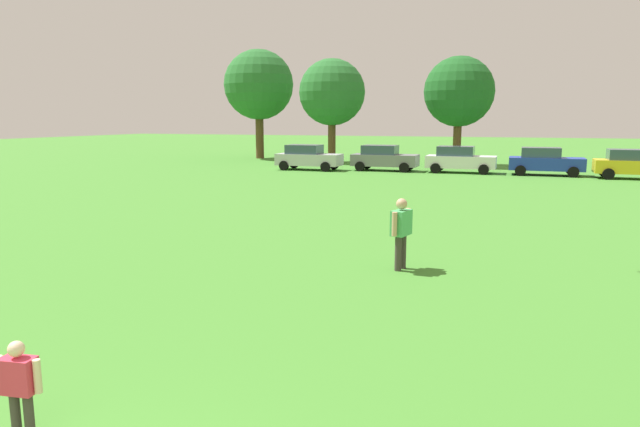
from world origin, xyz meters
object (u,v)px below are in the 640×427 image
Objects in this scene: child_kite_flyer at (19,382)px; tree_center at (332,93)px; parked_car_yellow_4 at (634,164)px; adult_bystander at (401,228)px; parked_car_white_2 at (460,159)px; parked_car_silver_0 at (308,157)px; parked_car_blue_3 at (545,161)px; parked_car_gray_1 at (384,158)px; tree_far_left at (259,85)px; tree_far_right at (459,92)px.

tree_center is at bearing 95.80° from child_kite_flyer.
adult_bystander is at bearing -109.73° from parked_car_yellow_4.
tree_center is at bearing 151.25° from parked_car_white_2.
parked_car_silver_0 reaches higher than adult_bystander.
adult_bystander is at bearing -99.01° from parked_car_blue_3.
parked_car_gray_1 is 1.00× the size of parked_car_blue_3.
child_kite_flyer is 32.78m from parked_car_white_2.
tree_far_right is (17.01, -2.32, -0.94)m from tree_far_left.
tree_far_right reaches higher than parked_car_gray_1.
parked_car_silver_0 is at bearing -174.88° from parked_car_blue_3.
parked_car_silver_0 is at bearing -167.33° from parked_car_gray_1.
parked_car_silver_0 is at bearing -172.58° from parked_car_white_2.
parked_car_blue_3 is (9.94, 0.22, 0.00)m from parked_car_gray_1.
child_kite_flyer is at bearing -1.16° from adult_bystander.
tree_far_left is (-16.57, 40.85, 5.58)m from child_kite_flyer.
child_kite_flyer is at bearing -108.85° from parked_car_yellow_4.
adult_bystander is 32.71m from tree_center.
parked_car_gray_1 and parked_car_white_2 have the same top height.
parked_car_gray_1 is at bearing -124.48° from tree_far_right.
tree_far_right is at bearing 135.65° from parked_car_blue_3.
parked_car_blue_3 is at bearing -173.95° from adult_bystander.
adult_bystander is 0.38× the size of parked_car_yellow_4.
tree_far_right reaches higher than parked_car_blue_3.
parked_car_white_2 is at bearing -82.14° from tree_far_right.
adult_bystander is at bearing -64.74° from parked_car_silver_0.
adult_bystander is (2.39, 8.22, 0.31)m from child_kite_flyer.
parked_car_white_2 is at bearing 1.98° from parked_car_gray_1.
parked_car_yellow_4 is (9.75, -0.59, 0.00)m from parked_car_white_2.
parked_car_white_2 is 12.75m from tree_center.
child_kite_flyer is 33.99m from parked_car_yellow_4.
parked_car_blue_3 and parked_car_yellow_4 have the same top height.
tree_far_right reaches higher than adult_bystander.
tree_far_right is at bearing 38.04° from parked_car_silver_0.
parked_car_gray_1 is (-6.04, 24.36, -0.11)m from adult_bystander.
child_kite_flyer is 0.14× the size of tree_far_right.
child_kite_flyer is at bearing -74.75° from parked_car_silver_0.
parked_car_gray_1 is at bearing 88.74° from child_kite_flyer.
parked_car_blue_3 is (5.06, 0.05, 0.00)m from parked_car_white_2.
parked_car_gray_1 is 8.48m from tree_far_right.
parked_car_gray_1 is 0.46× the size of tree_far_left.
tree_center is (-11.59, 30.26, 4.44)m from adult_bystander.
tree_center is (-20.18, 6.31, 4.55)m from parked_car_yellow_4.
tree_far_right reaches higher than parked_car_white_2.
tree_center reaches higher than parked_car_silver_0.
parked_car_blue_3 is 17.12m from tree_center.
tree_center reaches higher than child_kite_flyer.
adult_bystander is 25.71m from parked_car_silver_0.
parked_car_silver_0 and parked_car_yellow_4 have the same top height.
parked_car_gray_1 is at bearing -46.71° from tree_center.
parked_car_yellow_4 is at bearing 2.03° from parked_car_silver_0.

